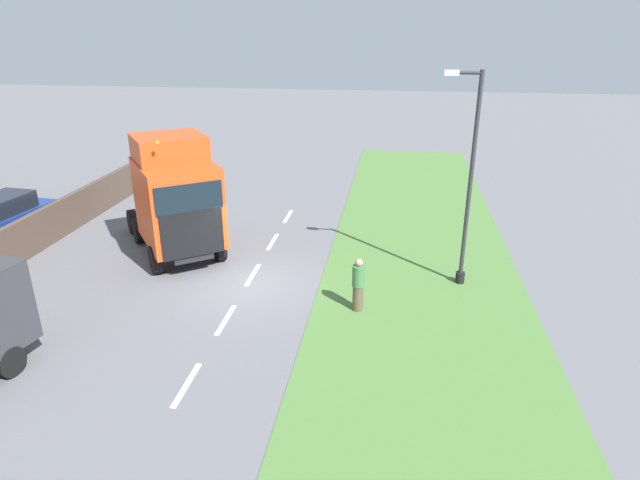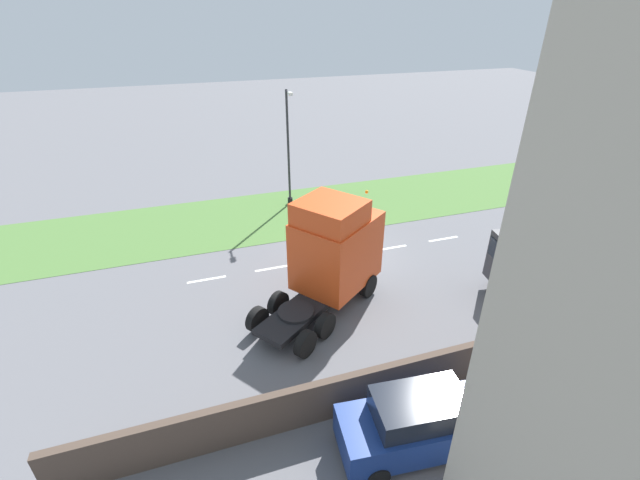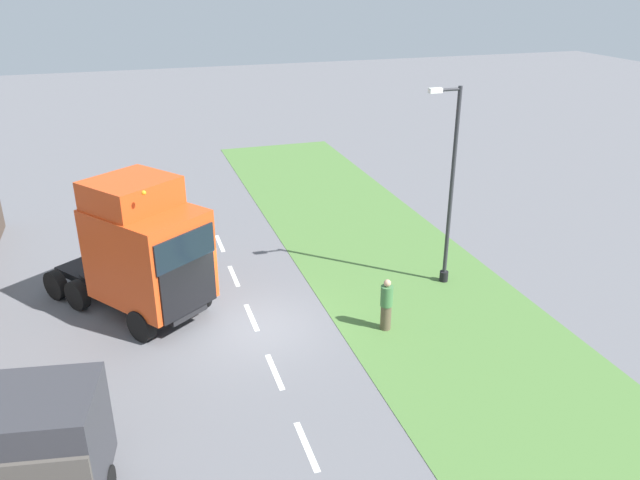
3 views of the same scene
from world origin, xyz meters
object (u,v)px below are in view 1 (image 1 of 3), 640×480
at_px(lorry_cab, 176,199).
at_px(parked_car, 1,222).
at_px(lamp_post, 467,192).
at_px(pedestrian, 358,285).

relative_size(lorry_cab, parked_car, 1.32).
bearing_deg(parked_car, lorry_cab, -174.95).
xyz_separation_m(lorry_cab, lamp_post, (-10.39, 0.82, 0.97)).
bearing_deg(parked_car, lamp_post, -177.18).
xyz_separation_m(parked_car, lamp_post, (-17.99, 0.90, 2.33)).
xyz_separation_m(lorry_cab, pedestrian, (-7.10, 3.25, -1.47)).
relative_size(lorry_cab, pedestrian, 3.63).
distance_m(lamp_post, pedestrian, 4.77).
distance_m(parked_car, pedestrian, 15.07).
height_order(lorry_cab, pedestrian, lorry_cab).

